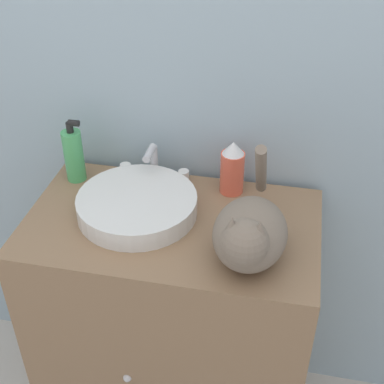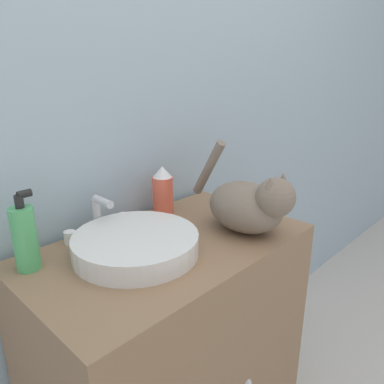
{
  "view_description": "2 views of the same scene",
  "coord_description": "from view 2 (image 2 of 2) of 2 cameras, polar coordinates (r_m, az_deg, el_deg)",
  "views": [
    {
      "loc": [
        0.28,
        -0.84,
        1.72
      ],
      "look_at": [
        0.06,
        0.19,
        0.98
      ],
      "focal_mm": 50.0,
      "sensor_mm": 36.0,
      "label": 1
    },
    {
      "loc": [
        -0.61,
        -0.45,
        1.31
      ],
      "look_at": [
        0.1,
        0.23,
        0.97
      ],
      "focal_mm": 35.0,
      "sensor_mm": 36.0,
      "label": 2
    }
  ],
  "objects": [
    {
      "name": "soap_bottle",
      "position": [
        0.96,
        -24.12,
        -6.32
      ],
      "size": [
        0.06,
        0.06,
        0.19
      ],
      "color": "#4CB266",
      "rests_on": "vanity_cabinet"
    },
    {
      "name": "vanity_cabinet",
      "position": [
        1.28,
        -3.11,
        -25.04
      ],
      "size": [
        0.78,
        0.47,
        0.85
      ],
      "color": "#8C6B4C",
      "rests_on": "ground_plane"
    },
    {
      "name": "faucet",
      "position": [
        1.09,
        -14.03,
        -3.91
      ],
      "size": [
        0.21,
        0.09,
        0.12
      ],
      "color": "silver",
      "rests_on": "vanity_cabinet"
    },
    {
      "name": "cat",
      "position": [
        1.08,
        8.78,
        -1.83
      ],
      "size": [
        0.18,
        0.36,
        0.25
      ],
      "rotation": [
        0.0,
        0.0,
        -1.6
      ],
      "color": "#7A6B5B",
      "rests_on": "vanity_cabinet"
    },
    {
      "name": "wall_back",
      "position": [
        1.14,
        -13.66,
        15.46
      ],
      "size": [
        6.0,
        0.05,
        2.5
      ],
      "color": "#9EB7C6",
      "rests_on": "ground_plane"
    },
    {
      "name": "spray_bottle",
      "position": [
        1.2,
        -4.48,
        0.16
      ],
      "size": [
        0.07,
        0.07,
        0.16
      ],
      "color": "#EF6047",
      "rests_on": "vanity_cabinet"
    },
    {
      "name": "sink_basin",
      "position": [
        0.97,
        -8.54,
        -7.86
      ],
      "size": [
        0.32,
        0.32,
        0.05
      ],
      "color": "white",
      "rests_on": "vanity_cabinet"
    }
  ]
}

